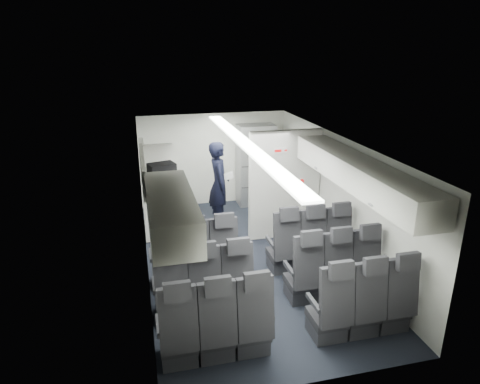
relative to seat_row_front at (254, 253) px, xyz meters
name	(u,v)px	position (x,y,z in m)	size (l,w,h in m)	color
cabin_shell	(246,201)	(0.00, 0.53, 0.72)	(3.41, 6.01, 2.16)	black
seat_row_front	(254,253)	(0.00, 0.00, 0.00)	(3.33, 0.56, 1.24)	#262529
seat_row_mid	(270,281)	(0.00, -0.90, 0.00)	(3.33, 0.56, 1.24)	#262529
seat_row_rear	(292,318)	(0.00, -1.80, 0.00)	(3.33, 0.56, 1.24)	#262529
overhead_bin_left_rear	(171,211)	(-1.40, -1.47, 1.46)	(0.53, 1.80, 0.40)	white
overhead_bin_left_front_open	(158,177)	(-1.44, 0.28, 1.33)	(0.64, 1.70, 0.72)	#9E9E93
overhead_bin_right_rear	(390,191)	(1.40, -1.47, 1.46)	(0.53, 1.80, 0.40)	white
overhead_bin_right_front	(331,158)	(1.40, 0.28, 1.46)	(0.53, 1.70, 0.40)	white
bulkhead_partition	(284,185)	(0.98, 1.33, 0.67)	(1.40, 0.15, 2.13)	silver
galley_unit	(256,165)	(0.95, 3.25, 0.55)	(0.85, 0.52, 1.90)	#939399
boarding_door	(145,189)	(-1.64, 2.09, 0.55)	(0.12, 1.27, 1.86)	silver
flight_attendant	(219,185)	(-0.14, 2.18, 0.50)	(0.66, 0.43, 1.80)	black
carry_on_bag	(162,171)	(-1.37, 0.41, 1.39)	(0.39, 0.28, 0.24)	black
papers	(229,176)	(0.05, 2.13, 0.68)	(0.20, 0.02, 0.14)	white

